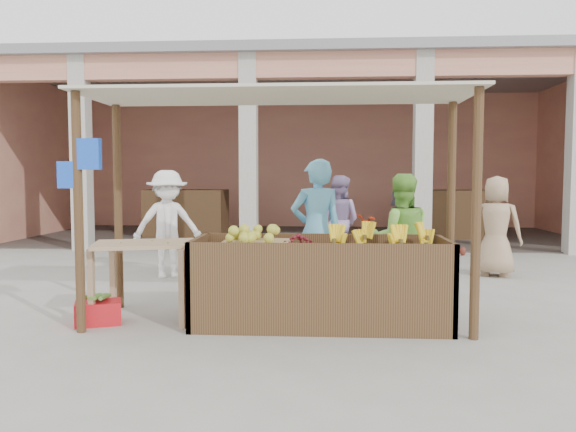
# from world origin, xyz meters

# --- Properties ---
(ground) EXTENTS (60.00, 60.00, 0.00)m
(ground) POSITION_xyz_m (0.00, 0.00, 0.00)
(ground) COLOR gray
(ground) RESTS_ON ground
(market_building) EXTENTS (14.40, 6.40, 4.20)m
(market_building) POSITION_xyz_m (0.05, 8.93, 2.70)
(market_building) COLOR tan
(market_building) RESTS_ON ground
(fruit_stall) EXTENTS (2.60, 0.95, 0.80)m
(fruit_stall) POSITION_xyz_m (0.50, 0.00, 0.40)
(fruit_stall) COLOR #533A21
(fruit_stall) RESTS_ON ground
(stall_awning) EXTENTS (4.09, 1.35, 2.39)m
(stall_awning) POSITION_xyz_m (-0.01, 0.06, 1.98)
(stall_awning) COLOR #533A21
(stall_awning) RESTS_ON ground
(banana_heap) EXTENTS (1.11, 0.61, 0.20)m
(banana_heap) POSITION_xyz_m (1.09, -0.05, 0.90)
(banana_heap) COLOR yellow
(banana_heap) RESTS_ON fruit_stall
(melon_tray) EXTENTS (0.71, 0.62, 0.19)m
(melon_tray) POSITION_xyz_m (-0.16, 0.04, 0.89)
(melon_tray) COLOR #A68655
(melon_tray) RESTS_ON fruit_stall
(berry_heap) EXTENTS (0.43, 0.35, 0.14)m
(berry_heap) POSITION_xyz_m (0.27, 0.03, 0.87)
(berry_heap) COLOR maroon
(berry_heap) RESTS_ON fruit_stall
(side_table) EXTENTS (1.17, 0.92, 0.84)m
(side_table) POSITION_xyz_m (-1.36, 0.05, 0.70)
(side_table) COLOR tan
(side_table) RESTS_ON ground
(papaya_pile) EXTENTS (0.63, 0.36, 0.18)m
(papaya_pile) POSITION_xyz_m (-1.36, 0.05, 0.93)
(papaya_pile) COLOR #4B8C2E
(papaya_pile) RESTS_ON side_table
(red_crate) EXTENTS (0.54, 0.47, 0.24)m
(red_crate) POSITION_xyz_m (-1.81, -0.13, 0.12)
(red_crate) COLOR red
(red_crate) RESTS_ON ground
(plantain_bundle) EXTENTS (0.35, 0.24, 0.07)m
(plantain_bundle) POSITION_xyz_m (-1.81, -0.13, 0.27)
(plantain_bundle) COLOR #53832F
(plantain_bundle) RESTS_ON red_crate
(produce_sacks) EXTENTS (0.88, 0.82, 0.67)m
(produce_sacks) POSITION_xyz_m (3.05, 5.35, 0.33)
(produce_sacks) COLOR maroon
(produce_sacks) RESTS_ON ground
(vendor_blue) EXTENTS (0.82, 0.70, 1.86)m
(vendor_blue) POSITION_xyz_m (0.45, 0.98, 0.93)
(vendor_blue) COLOR #60B7DE
(vendor_blue) RESTS_ON ground
(vendor_green) EXTENTS (0.80, 0.47, 1.65)m
(vendor_green) POSITION_xyz_m (1.45, 0.96, 0.83)
(vendor_green) COLOR #86D44C
(vendor_green) RESTS_ON ground
(motorcycle) EXTENTS (1.23, 2.09, 1.03)m
(motorcycle) POSITION_xyz_m (0.64, 2.02, 0.52)
(motorcycle) COLOR #A2220A
(motorcycle) RESTS_ON ground
(shopper_a) EXTENTS (1.26, 0.98, 1.76)m
(shopper_a) POSITION_xyz_m (-1.84, 2.61, 0.88)
(shopper_a) COLOR white
(shopper_a) RESTS_ON ground
(shopper_c) EXTENTS (0.97, 0.84, 1.71)m
(shopper_c) POSITION_xyz_m (3.18, 3.01, 0.86)
(shopper_c) COLOR tan
(shopper_c) RESTS_ON ground
(shopper_d) EXTENTS (0.69, 1.40, 1.46)m
(shopper_d) POSITION_xyz_m (1.84, 3.66, 0.73)
(shopper_d) COLOR #484651
(shopper_d) RESTS_ON ground
(shopper_f) EXTENTS (0.95, 0.77, 1.70)m
(shopper_f) POSITION_xyz_m (0.79, 3.81, 0.85)
(shopper_f) COLOR #937AA7
(shopper_f) RESTS_ON ground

